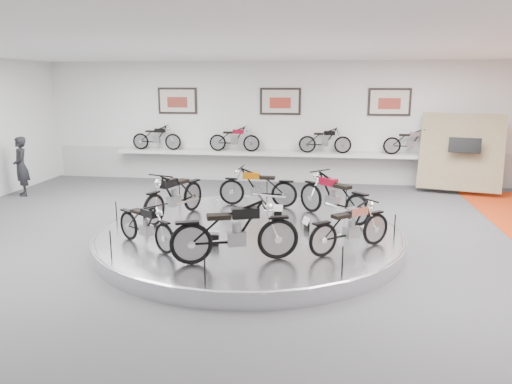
# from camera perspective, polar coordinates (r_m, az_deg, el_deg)

# --- Properties ---
(floor) EXTENTS (16.00, 16.00, 0.00)m
(floor) POSITION_cam_1_polar(r_m,az_deg,el_deg) (10.33, -1.05, -6.43)
(floor) COLOR #4C4C4E
(floor) RESTS_ON ground
(ceiling) EXTENTS (16.00, 16.00, 0.00)m
(ceiling) POSITION_cam_1_polar(r_m,az_deg,el_deg) (9.79, -1.14, 16.30)
(ceiling) COLOR white
(ceiling) RESTS_ON wall_back
(wall_back) EXTENTS (16.00, 0.00, 16.00)m
(wall_back) POSITION_cam_1_polar(r_m,az_deg,el_deg) (16.77, 2.78, 7.92)
(wall_back) COLOR white
(wall_back) RESTS_ON floor
(wall_front) EXTENTS (16.00, 0.00, 16.00)m
(wall_front) POSITION_cam_1_polar(r_m,az_deg,el_deg) (3.36, -21.06, -12.38)
(wall_front) COLOR white
(wall_front) RESTS_ON floor
(dado_band) EXTENTS (15.68, 0.04, 1.10)m
(dado_band) POSITION_cam_1_polar(r_m,az_deg,el_deg) (16.93, 2.72, 3.02)
(dado_band) COLOR #BCBCBA
(dado_band) RESTS_ON floor
(display_platform) EXTENTS (6.40, 6.40, 0.30)m
(display_platform) POSITION_cam_1_polar(r_m,az_deg,el_deg) (10.57, -0.79, -5.13)
(display_platform) COLOR silver
(display_platform) RESTS_ON floor
(platform_rim) EXTENTS (6.40, 6.40, 0.10)m
(platform_rim) POSITION_cam_1_polar(r_m,az_deg,el_deg) (10.53, -0.79, -4.51)
(platform_rim) COLOR #B2B2BA
(platform_rim) RESTS_ON display_platform
(shelf) EXTENTS (11.00, 0.55, 0.10)m
(shelf) POSITION_cam_1_polar(r_m,az_deg,el_deg) (16.58, 2.65, 4.39)
(shelf) COLOR silver
(shelf) RESTS_ON wall_back
(poster_left) EXTENTS (1.35, 0.06, 0.88)m
(poster_left) POSITION_cam_1_polar(r_m,az_deg,el_deg) (17.37, -8.97, 10.26)
(poster_left) COLOR beige
(poster_left) RESTS_ON wall_back
(poster_center) EXTENTS (1.35, 0.06, 0.88)m
(poster_center) POSITION_cam_1_polar(r_m,az_deg,el_deg) (16.69, 2.79, 10.31)
(poster_center) COLOR beige
(poster_center) RESTS_ON wall_back
(poster_right) EXTENTS (1.35, 0.06, 0.88)m
(poster_right) POSITION_cam_1_polar(r_m,az_deg,el_deg) (16.72, 15.00, 9.91)
(poster_right) COLOR beige
(poster_right) RESTS_ON wall_back
(display_panel) EXTENTS (2.56, 1.52, 2.30)m
(display_panel) POSITION_cam_1_polar(r_m,az_deg,el_deg) (16.38, 22.38, 4.24)
(display_panel) COLOR gray
(display_panel) RESTS_ON floor
(shelf_bike_a) EXTENTS (1.22, 0.43, 0.73)m
(shelf_bike_a) POSITION_cam_1_polar(r_m,az_deg,el_deg) (17.44, -11.29, 5.95)
(shelf_bike_a) COLOR black
(shelf_bike_a) RESTS_ON shelf
(shelf_bike_b) EXTENTS (1.22, 0.43, 0.73)m
(shelf_bike_b) POSITION_cam_1_polar(r_m,az_deg,el_deg) (16.74, -2.48, 5.91)
(shelf_bike_b) COLOR maroon
(shelf_bike_b) RESTS_ON shelf
(shelf_bike_c) EXTENTS (1.22, 0.43, 0.73)m
(shelf_bike_c) POSITION_cam_1_polar(r_m,az_deg,el_deg) (16.46, 7.89, 5.68)
(shelf_bike_c) COLOR black
(shelf_bike_c) RESTS_ON shelf
(shelf_bike_d) EXTENTS (1.22, 0.43, 0.73)m
(shelf_bike_d) POSITION_cam_1_polar(r_m,az_deg,el_deg) (16.66, 17.25, 5.32)
(shelf_bike_d) COLOR #A0A1A5
(shelf_bike_d) RESTS_ON shelf
(bike_a) EXTENTS (1.74, 1.71, 1.06)m
(bike_a) POSITION_cam_1_polar(r_m,az_deg,el_deg) (11.39, 8.83, -0.42)
(bike_a) COLOR maroon
(bike_a) RESTS_ON display_platform
(bike_b) EXTENTS (1.72, 0.71, 0.99)m
(bike_b) POSITION_cam_1_polar(r_m,az_deg,el_deg) (12.38, 0.19, 0.61)
(bike_b) COLOR #B05A07
(bike_b) RESTS_ON display_platform
(bike_c) EXTENTS (1.22, 1.95, 1.08)m
(bike_c) POSITION_cam_1_polar(r_m,az_deg,el_deg) (11.44, -9.34, -0.33)
(bike_c) COLOR black
(bike_c) RESTS_ON display_platform
(bike_d) EXTENTS (1.51, 1.29, 0.87)m
(bike_d) POSITION_cam_1_polar(r_m,az_deg,el_deg) (9.60, -12.51, -3.62)
(bike_d) COLOR black
(bike_d) RESTS_ON display_platform
(bike_e) EXTENTS (2.01, 1.23, 1.12)m
(bike_e) POSITION_cam_1_polar(r_m,az_deg,el_deg) (8.56, -2.40, -4.47)
(bike_e) COLOR black
(bike_e) RESTS_ON display_platform
(bike_f) EXTENTS (1.59, 1.45, 0.94)m
(bike_f) POSITION_cam_1_polar(r_m,az_deg,el_deg) (9.31, 10.75, -3.84)
(bike_f) COLOR #A0A1A5
(bike_f) RESTS_ON display_platform
(visitor) EXTENTS (0.73, 0.77, 1.76)m
(visitor) POSITION_cam_1_polar(r_m,az_deg,el_deg) (16.35, -25.26, 2.66)
(visitor) COLOR black
(visitor) RESTS_ON floor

